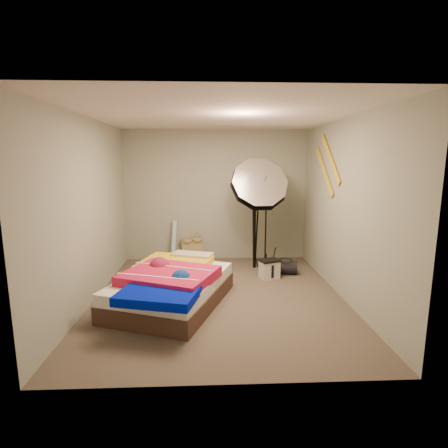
{
  "coord_description": "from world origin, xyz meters",
  "views": [
    {
      "loc": [
        -0.14,
        -4.74,
        1.93
      ],
      "look_at": [
        0.1,
        0.6,
        0.95
      ],
      "focal_mm": 28.0,
      "sensor_mm": 36.0,
      "label": 1
    }
  ],
  "objects": [
    {
      "name": "duffel_bag",
      "position": [
        1.17,
        0.97,
        0.11
      ],
      "size": [
        0.4,
        0.28,
        0.23
      ],
      "primitive_type": "cylinder",
      "rotation": [
        0.0,
        1.57,
        -0.16
      ],
      "color": "black",
      "rests_on": "floor"
    },
    {
      "name": "wall_stripe_lower",
      "position": [
        1.73,
        0.85,
        1.75
      ],
      "size": [
        0.02,
        0.91,
        0.78
      ],
      "primitive_type": "cube",
      "rotation": [
        0.7,
        0.0,
        0.0
      ],
      "color": "gold",
      "rests_on": "wall_right"
    },
    {
      "name": "camera_case",
      "position": [
        0.86,
        0.75,
        0.15
      ],
      "size": [
        0.35,
        0.3,
        0.3
      ],
      "primitive_type": "cube",
      "rotation": [
        0.0,
        0.0,
        0.33
      ],
      "color": "beige",
      "rests_on": "floor"
    },
    {
      "name": "wall_right",
      "position": [
        1.75,
        0.0,
        1.25
      ],
      "size": [
        0.0,
        4.0,
        4.0
      ],
      "primitive_type": "plane",
      "rotation": [
        1.57,
        0.0,
        -1.57
      ],
      "color": "gray",
      "rests_on": "floor"
    },
    {
      "name": "photo_umbrella",
      "position": [
        0.72,
        1.21,
        1.49
      ],
      "size": [
        1.19,
        0.85,
        2.08
      ],
      "color": "black",
      "rests_on": "floor"
    },
    {
      "name": "floor",
      "position": [
        0.0,
        0.0,
        0.0
      ],
      "size": [
        4.0,
        4.0,
        0.0
      ],
      "primitive_type": "plane",
      "color": "brown",
      "rests_on": "ground"
    },
    {
      "name": "bed",
      "position": [
        -0.65,
        -0.23,
        0.26
      ],
      "size": [
        1.75,
        2.16,
        0.52
      ],
      "color": "#462D24",
      "rests_on": "floor"
    },
    {
      "name": "wall_stripe_upper",
      "position": [
        1.73,
        0.6,
        1.95
      ],
      "size": [
        0.02,
        0.91,
        0.78
      ],
      "primitive_type": "cube",
      "rotation": [
        0.7,
        0.0,
        0.0
      ],
      "color": "gold",
      "rests_on": "wall_right"
    },
    {
      "name": "camera_tripod",
      "position": [
        0.69,
        1.36,
        0.66
      ],
      "size": [
        0.06,
        0.06,
        1.15
      ],
      "color": "black",
      "rests_on": "floor"
    },
    {
      "name": "ceiling",
      "position": [
        0.0,
        0.0,
        2.5
      ],
      "size": [
        4.0,
        4.0,
        0.0
      ],
      "primitive_type": "plane",
      "rotation": [
        3.14,
        0.0,
        0.0
      ],
      "color": "silver",
      "rests_on": "wall_back"
    },
    {
      "name": "wrapping_roll",
      "position": [
        -0.82,
        1.86,
        0.39
      ],
      "size": [
        0.16,
        0.24,
        0.79
      ],
      "primitive_type": "cylinder",
      "rotation": [
        -0.17,
        0.0,
        -0.35
      ],
      "color": "#63A8DB",
      "rests_on": "floor"
    },
    {
      "name": "wall_front",
      "position": [
        0.0,
        -2.0,
        1.25
      ],
      "size": [
        3.5,
        0.0,
        3.5
      ],
      "primitive_type": "plane",
      "rotation": [
        -1.57,
        0.0,
        0.0
      ],
      "color": "gray",
      "rests_on": "floor"
    },
    {
      "name": "wall_left",
      "position": [
        -1.75,
        0.0,
        1.25
      ],
      "size": [
        0.0,
        4.0,
        4.0
      ],
      "primitive_type": "plane",
      "rotation": [
        1.57,
        0.0,
        1.57
      ],
      "color": "gray",
      "rests_on": "floor"
    },
    {
      "name": "tote_bag",
      "position": [
        -0.47,
        1.9,
        0.21
      ],
      "size": [
        0.46,
        0.32,
        0.43
      ],
      "primitive_type": "cube",
      "rotation": [
        -0.14,
        0.0,
        0.37
      ],
      "color": "tan",
      "rests_on": "floor"
    },
    {
      "name": "wall_back",
      "position": [
        0.0,
        2.0,
        1.25
      ],
      "size": [
        3.5,
        0.0,
        3.5
      ],
      "primitive_type": "plane",
      "rotation": [
        1.57,
        0.0,
        0.0
      ],
      "color": "gray",
      "rests_on": "floor"
    }
  ]
}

